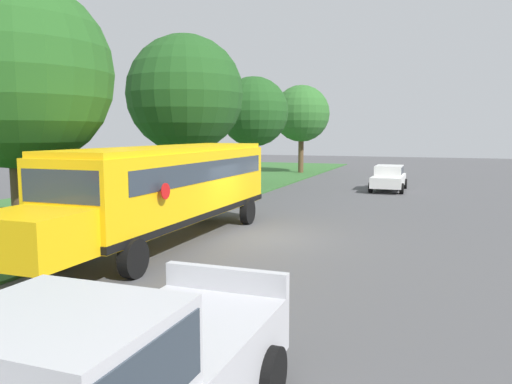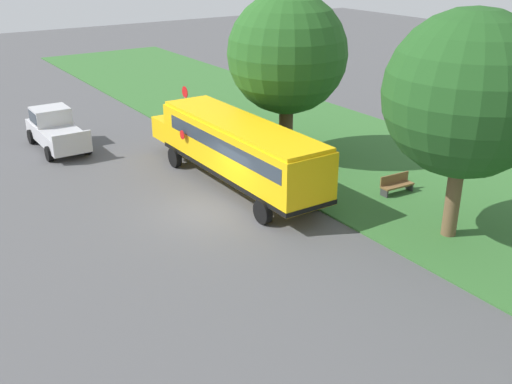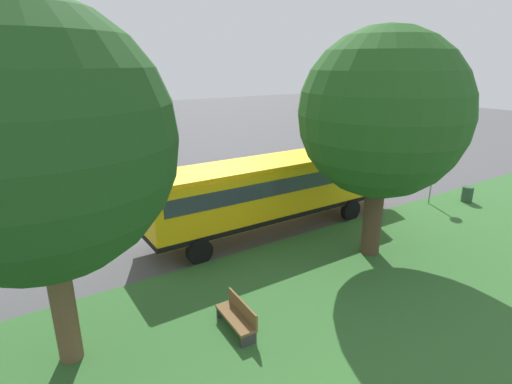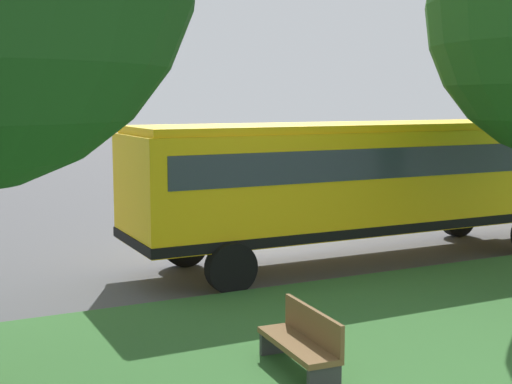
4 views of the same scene
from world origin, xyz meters
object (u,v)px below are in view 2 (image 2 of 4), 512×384
(pickup_truck, at_px, (55,128))
(oak_tree_roadside_mid, at_px, (466,92))
(school_bus, at_px, (237,147))
(stop_sign, at_px, (185,103))
(oak_tree_beside_bus, at_px, (288,55))
(park_bench, at_px, (396,184))
(trash_bin, at_px, (186,115))

(pickup_truck, xyz_separation_m, oak_tree_roadside_mid, (-9.45, 19.07, 4.53))
(school_bus, bearing_deg, stop_sign, -102.66)
(oak_tree_beside_bus, bearing_deg, oak_tree_roadside_mid, 90.01)
(pickup_truck, bearing_deg, oak_tree_roadside_mid, 116.36)
(park_bench, bearing_deg, oak_tree_roadside_mid, 72.44)
(school_bus, xyz_separation_m, park_bench, (-5.41, 4.80, -1.45))
(school_bus, height_order, trash_bin, school_bus)
(school_bus, relative_size, stop_sign, 4.53)
(school_bus, bearing_deg, park_bench, 138.43)
(school_bus, xyz_separation_m, stop_sign, (-2.01, -8.96, -0.19))
(oak_tree_roadside_mid, bearing_deg, school_bus, -64.58)
(school_bus, xyz_separation_m, trash_bin, (-2.95, -10.88, -1.47))
(park_bench, bearing_deg, trash_bin, -81.07)
(school_bus, distance_m, pickup_truck, 11.62)
(oak_tree_beside_bus, height_order, oak_tree_roadside_mid, oak_tree_roadside_mid)
(pickup_truck, bearing_deg, trash_bin, -176.06)
(park_bench, bearing_deg, oak_tree_beside_bus, -79.36)
(trash_bin, bearing_deg, park_bench, 98.93)
(stop_sign, distance_m, trash_bin, 2.49)
(school_bus, relative_size, oak_tree_beside_bus, 1.48)
(stop_sign, relative_size, park_bench, 1.68)
(oak_tree_beside_bus, bearing_deg, stop_sign, -73.13)
(oak_tree_roadside_mid, relative_size, stop_sign, 3.13)
(pickup_truck, distance_m, oak_tree_beside_bus, 13.37)
(stop_sign, xyz_separation_m, trash_bin, (-0.94, -1.92, -1.29))
(stop_sign, bearing_deg, oak_tree_beside_bus, 106.87)
(school_bus, distance_m, oak_tree_beside_bus, 5.72)
(park_bench, height_order, trash_bin, park_bench)
(pickup_truck, bearing_deg, stop_sign, 169.51)
(school_bus, distance_m, trash_bin, 11.37)
(pickup_truck, relative_size, trash_bin, 6.00)
(oak_tree_beside_bus, height_order, trash_bin, oak_tree_beside_bus)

